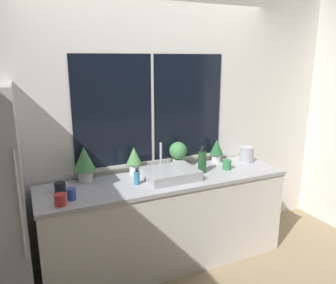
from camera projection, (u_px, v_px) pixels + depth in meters
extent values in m
plane|color=#937F60|center=(179.00, 278.00, 3.03)|extent=(14.00, 14.00, 0.00)
cube|color=silver|center=(151.00, 122.00, 3.29)|extent=(8.00, 0.06, 2.70)
cube|color=black|center=(152.00, 109.00, 3.22)|extent=(1.55, 0.01, 1.06)
cube|color=beige|center=(153.00, 109.00, 3.22)|extent=(0.02, 0.01, 1.06)
cube|color=beige|center=(153.00, 162.00, 3.35)|extent=(1.61, 0.04, 0.03)
cube|color=silver|center=(265.00, 101.00, 4.88)|extent=(0.06, 7.00, 2.70)
cube|color=white|center=(166.00, 222.00, 3.19)|extent=(2.33, 0.60, 0.85)
cube|color=#ADADB2|center=(166.00, 180.00, 3.08)|extent=(2.35, 0.62, 0.03)
cylinder|color=silver|center=(20.00, 206.00, 2.25)|extent=(0.02, 0.02, 0.81)
cube|color=#ADADB2|center=(170.00, 174.00, 3.07)|extent=(0.48, 0.39, 0.09)
cylinder|color=#B7B7BC|center=(161.00, 169.00, 3.28)|extent=(0.04, 0.04, 0.03)
cylinder|color=#B7B7BC|center=(161.00, 155.00, 3.24)|extent=(0.02, 0.02, 0.26)
cylinder|color=white|center=(85.00, 176.00, 2.99)|extent=(0.13, 0.13, 0.11)
cone|color=#478E4C|center=(84.00, 159.00, 2.95)|extent=(0.20, 0.20, 0.22)
cylinder|color=white|center=(134.00, 169.00, 3.17)|extent=(0.10, 0.10, 0.11)
cone|color=#569951|center=(134.00, 155.00, 3.14)|extent=(0.15, 0.15, 0.16)
cylinder|color=white|center=(178.00, 163.00, 3.36)|extent=(0.11, 0.11, 0.09)
sphere|color=#478E4C|center=(178.00, 151.00, 3.33)|extent=(0.18, 0.18, 0.18)
cylinder|color=white|center=(216.00, 158.00, 3.55)|extent=(0.09, 0.09, 0.09)
cone|color=#2D6638|center=(217.00, 147.00, 3.52)|extent=(0.14, 0.14, 0.16)
cylinder|color=teal|center=(137.00, 178.00, 2.92)|extent=(0.05, 0.05, 0.12)
cylinder|color=black|center=(137.00, 170.00, 2.90)|extent=(0.02, 0.02, 0.03)
cylinder|color=#235128|center=(202.00, 162.00, 3.21)|extent=(0.08, 0.08, 0.21)
cylinder|color=black|center=(203.00, 149.00, 3.18)|extent=(0.04, 0.04, 0.06)
cylinder|color=#B72D28|center=(60.00, 200.00, 2.50)|extent=(0.09, 0.09, 0.09)
cylinder|color=black|center=(60.00, 188.00, 2.74)|extent=(0.09, 0.09, 0.09)
cylinder|color=#3351AD|center=(71.00, 194.00, 2.60)|extent=(0.07, 0.07, 0.10)
cylinder|color=#38844C|center=(227.00, 165.00, 3.32)|extent=(0.09, 0.09, 0.10)
cylinder|color=#B2B2B7|center=(247.00, 154.00, 3.55)|extent=(0.15, 0.15, 0.17)
cone|color=#B2B2B7|center=(247.00, 146.00, 3.53)|extent=(0.13, 0.13, 0.02)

